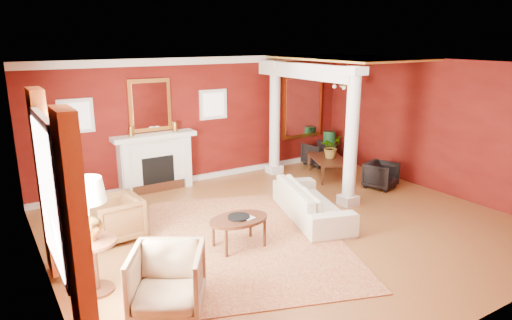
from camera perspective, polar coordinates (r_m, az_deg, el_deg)
ground at (r=8.40m, az=4.23°, el=-8.37°), size 8.00×8.00×0.00m
room_shell at (r=7.82m, az=4.52°, el=5.32°), size 8.04×7.04×2.92m
fireplace at (r=10.41m, az=-12.46°, el=-0.25°), size 1.85×0.42×1.29m
overmantel_mirror at (r=10.29m, az=-13.12°, el=6.68°), size 0.95×0.07×1.15m
flank_window_left at (r=9.93m, az=-21.60°, el=5.13°), size 0.70×0.07×0.70m
flank_window_right at (r=10.91m, az=-5.36°, el=6.94°), size 0.70×0.07×0.70m
left_window at (r=5.95m, az=-23.58°, el=-5.03°), size 0.21×2.55×2.60m
column_front at (r=9.24m, az=11.85°, el=2.83°), size 0.36×0.36×2.80m
column_back at (r=11.30m, az=2.36°, el=5.36°), size 0.36×0.36×2.80m
header_beam at (r=10.27m, az=5.96°, el=11.02°), size 0.30×3.20×0.32m
amber_ceiling at (r=10.89m, az=11.39°, el=12.36°), size 2.30×3.40×0.04m
dining_mirror at (r=12.34m, az=5.81°, el=6.70°), size 1.30×0.07×1.70m
chandelier at (r=11.01m, az=11.24°, el=9.14°), size 0.60×0.62×0.75m
crown_trim at (r=10.70m, az=-6.71°, el=12.23°), size 8.00×0.08×0.16m
base_trim at (r=11.18m, az=-6.28°, el=-2.04°), size 8.00×0.08×0.12m
rug at (r=7.89m, az=-1.37°, el=-9.90°), size 4.41×5.06×0.02m
sofa at (r=8.71m, az=7.00°, el=-4.50°), size 1.28×2.32×0.87m
armchair_leopard at (r=8.12m, az=-17.19°, el=-6.74°), size 0.80×0.85×0.82m
armchair_stripe at (r=5.98m, az=-11.05°, el=-14.14°), size 1.18×1.16×0.90m
coffee_table at (r=7.46m, az=-2.16°, el=-7.58°), size 1.01×1.01×0.51m
coffee_book at (r=7.34m, az=-1.66°, el=-6.54°), size 0.18×0.05×0.24m
side_table at (r=6.35m, az=-20.11°, el=-6.56°), size 0.64×0.64×1.61m
dining_table at (r=11.32m, az=9.13°, el=-0.23°), size 0.99×1.45×0.76m
dining_chair_near at (r=10.77m, az=15.36°, el=-1.70°), size 0.79×0.77×0.65m
dining_chair_far at (r=12.34m, az=7.76°, el=0.91°), size 0.73×0.70×0.68m
green_urn at (r=12.61m, az=9.09°, el=1.19°), size 0.37×0.37×0.89m
potted_plant at (r=11.20m, az=9.38°, el=2.76°), size 0.61×0.65×0.43m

